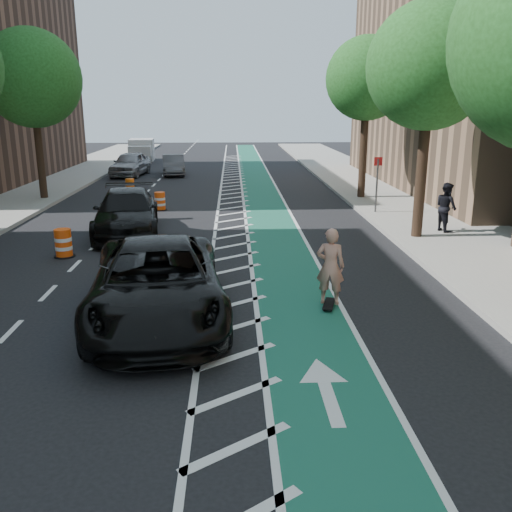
{
  "coord_description": "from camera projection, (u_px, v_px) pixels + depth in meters",
  "views": [
    {
      "loc": [
        1.48,
        -10.7,
        4.56
      ],
      "look_at": [
        2.02,
        1.73,
        1.1
      ],
      "focal_mm": 38.0,
      "sensor_mm": 36.0,
      "label": 1
    }
  ],
  "objects": [
    {
      "name": "suv_near",
      "position": [
        157.0,
        282.0,
        11.78
      ],
      "size": [
        3.51,
        6.4,
        1.7
      ],
      "primitive_type": "imported",
      "rotation": [
        0.0,
        0.0,
        0.12
      ],
      "color": "black",
      "rests_on": "ground"
    },
    {
      "name": "barrel_c",
      "position": [
        130.0,
        187.0,
        28.9
      ],
      "size": [
        0.59,
        0.59,
        0.8
      ],
      "color": "#FF650D",
      "rests_on": "ground"
    },
    {
      "name": "car_silver",
      "position": [
        130.0,
        164.0,
        36.21
      ],
      "size": [
        2.41,
        4.86,
        1.59
      ],
      "primitive_type": "imported",
      "rotation": [
        0.0,
        0.0,
        -0.12
      ],
      "color": "gray",
      "rests_on": "ground"
    },
    {
      "name": "ground",
      "position": [
        164.0,
        329.0,
        11.46
      ],
      "size": [
        120.0,
        120.0,
        0.0
      ],
      "primitive_type": "plane",
      "color": "black",
      "rests_on": "ground"
    },
    {
      "name": "pedestrian",
      "position": [
        446.0,
        207.0,
        19.52
      ],
      "size": [
        0.85,
        0.99,
        1.76
      ],
      "primitive_type": "imported",
      "rotation": [
        0.0,
        0.0,
        1.81
      ],
      "color": "black",
      "rests_on": "sidewalk_right"
    },
    {
      "name": "barrel_b",
      "position": [
        160.0,
        202.0,
        24.35
      ],
      "size": [
        0.6,
        0.6,
        0.82
      ],
      "color": "#FC4F0D",
      "rests_on": "ground"
    },
    {
      "name": "sign_post",
      "position": [
        377.0,
        184.0,
        22.96
      ],
      "size": [
        0.35,
        0.08,
        2.47
      ],
      "color": "#4C4C4C",
      "rests_on": "ground"
    },
    {
      "name": "tree_r_d",
      "position": [
        367.0,
        79.0,
        25.63
      ],
      "size": [
        4.2,
        4.2,
        7.9
      ],
      "color": "#382619",
      "rests_on": "ground"
    },
    {
      "name": "skateboard",
      "position": [
        329.0,
        304.0,
        12.65
      ],
      "size": [
        0.44,
        0.83,
        0.11
      ],
      "rotation": [
        0.0,
        0.0,
        -0.28
      ],
      "color": "black",
      "rests_on": "ground"
    },
    {
      "name": "tree_l_d",
      "position": [
        28.0,
        78.0,
        24.98
      ],
      "size": [
        4.2,
        4.2,
        7.9
      ],
      "color": "#382619",
      "rests_on": "ground"
    },
    {
      "name": "suv_far",
      "position": [
        127.0,
        212.0,
        19.75
      ],
      "size": [
        2.9,
        5.71,
        1.59
      ],
      "primitive_type": "imported",
      "rotation": [
        0.0,
        0.0,
        0.13
      ],
      "color": "black",
      "rests_on": "ground"
    },
    {
      "name": "car_grey",
      "position": [
        173.0,
        165.0,
        36.73
      ],
      "size": [
        1.91,
        4.22,
        1.34
      ],
      "primitive_type": "imported",
      "rotation": [
        0.0,
        0.0,
        0.12
      ],
      "color": "#4F4F53",
      "rests_on": "ground"
    },
    {
      "name": "curb_left",
      "position": [
        11.0,
        227.0,
        20.77
      ],
      "size": [
        0.12,
        90.0,
        0.16
      ],
      "primitive_type": "cube",
      "color": "gray",
      "rests_on": "ground"
    },
    {
      "name": "barrel_a",
      "position": [
        63.0,
        244.0,
        16.81
      ],
      "size": [
        0.65,
        0.65,
        0.88
      ],
      "color": "#FE4E0D",
      "rests_on": "ground"
    },
    {
      "name": "curb_right",
      "position": [
        374.0,
        223.0,
        21.35
      ],
      "size": [
        0.12,
        90.0,
        0.16
      ],
      "primitive_type": "cube",
      "color": "gray",
      "rests_on": "ground"
    },
    {
      "name": "box_truck",
      "position": [
        141.0,
        151.0,
        45.88
      ],
      "size": [
        2.26,
        4.46,
        1.8
      ],
      "rotation": [
        0.0,
        0.0,
        0.08
      ],
      "color": "silver",
      "rests_on": "ground"
    },
    {
      "name": "skateboarder",
      "position": [
        330.0,
        266.0,
        12.4
      ],
      "size": [
        0.75,
        0.6,
        1.8
      ],
      "primitive_type": "imported",
      "rotation": [
        0.0,
        0.0,
        2.86
      ],
      "color": "tan",
      "rests_on": "skateboard"
    },
    {
      "name": "sidewalk_right",
      "position": [
        435.0,
        223.0,
        21.45
      ],
      "size": [
        5.0,
        90.0,
        0.15
      ],
      "primitive_type": "cube",
      "color": "gray",
      "rests_on": "ground"
    },
    {
      "name": "bike_lane",
      "position": [
        272.0,
        226.0,
        21.2
      ],
      "size": [
        2.0,
        90.0,
        0.01
      ],
      "primitive_type": "cube",
      "color": "#1B6150",
      "rests_on": "ground"
    },
    {
      "name": "buffer_strip",
      "position": [
        234.0,
        226.0,
        21.14
      ],
      "size": [
        1.4,
        90.0,
        0.01
      ],
      "primitive_type": "cube",
      "color": "silver",
      "rests_on": "ground"
    },
    {
      "name": "tree_r_c",
      "position": [
        425.0,
        68.0,
        17.93
      ],
      "size": [
        4.2,
        4.2,
        7.9
      ],
      "color": "#382619",
      "rests_on": "ground"
    }
  ]
}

